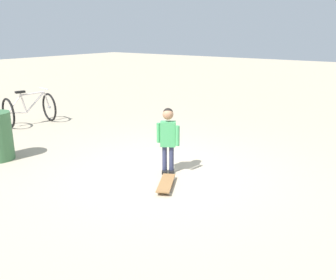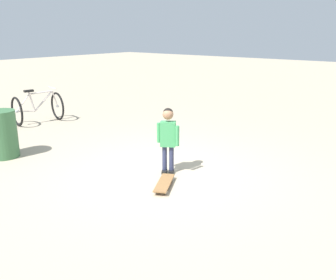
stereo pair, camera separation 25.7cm
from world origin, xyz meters
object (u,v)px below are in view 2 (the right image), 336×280
skateboard (164,183)px  trash_bin (2,134)px  child_person (168,134)px  bicycle_near (38,108)px

skateboard → trash_bin: trash_bin is taller
child_person → trash_bin: (2.82, 1.23, -0.23)m
child_person → trash_bin: bearing=23.7°
child_person → skateboard: bearing=122.9°
bicycle_near → skateboard: bearing=167.1°
skateboard → bicycle_near: bicycle_near is taller
child_person → skateboard: 0.83m
child_person → skateboard: size_ratio=1.52×
bicycle_near → trash_bin: size_ratio=1.39×
trash_bin → skateboard: bearing=-166.5°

